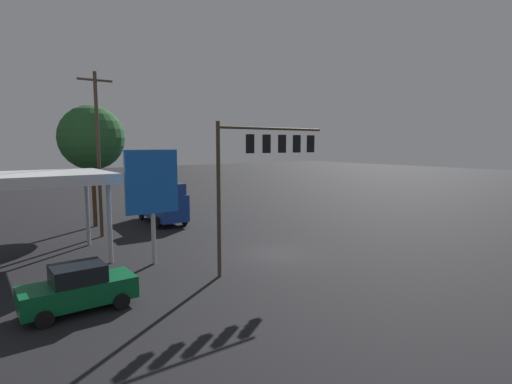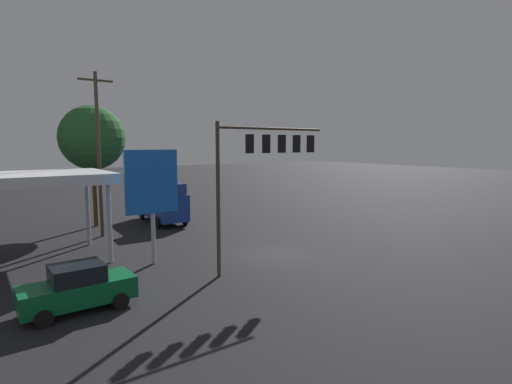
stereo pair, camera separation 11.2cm
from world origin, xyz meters
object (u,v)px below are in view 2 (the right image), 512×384
(utility_pole, at_px, (99,152))
(sedan_far, at_px, (78,288))
(traffic_signal_assembly, at_px, (264,157))
(price_sign, at_px, (152,185))
(street_tree, at_px, (92,138))
(delivery_truck, at_px, (163,203))

(utility_pole, distance_m, sedan_far, 14.86)
(traffic_signal_assembly, height_order, price_sign, traffic_signal_assembly)
(traffic_signal_assembly, bearing_deg, street_tree, -74.71)
(sedan_far, relative_size, delivery_truck, 0.64)
(delivery_truck, bearing_deg, sedan_far, -30.14)
(utility_pole, bearing_deg, price_sign, 93.32)
(utility_pole, height_order, price_sign, utility_pole)
(sedan_far, bearing_deg, price_sign, -139.46)
(delivery_truck, bearing_deg, price_sign, -22.00)
(sedan_far, bearing_deg, utility_pole, -109.58)
(utility_pole, height_order, sedan_far, utility_pole)
(utility_pole, xyz_separation_m, sedan_far, (4.47, 13.14, -5.30))
(delivery_truck, xyz_separation_m, street_tree, (5.14, -1.91, 5.61))
(delivery_truck, bearing_deg, traffic_signal_assembly, 1.60)
(utility_pole, bearing_deg, delivery_truck, -158.46)
(utility_pole, distance_m, street_tree, 4.35)
(traffic_signal_assembly, bearing_deg, delivery_truck, -91.82)
(traffic_signal_assembly, bearing_deg, sedan_far, 1.65)
(price_sign, distance_m, sedan_far, 7.54)
(price_sign, height_order, street_tree, street_tree)
(traffic_signal_assembly, height_order, sedan_far, traffic_signal_assembly)
(utility_pole, xyz_separation_m, delivery_truck, (-5.75, -2.27, -4.56))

